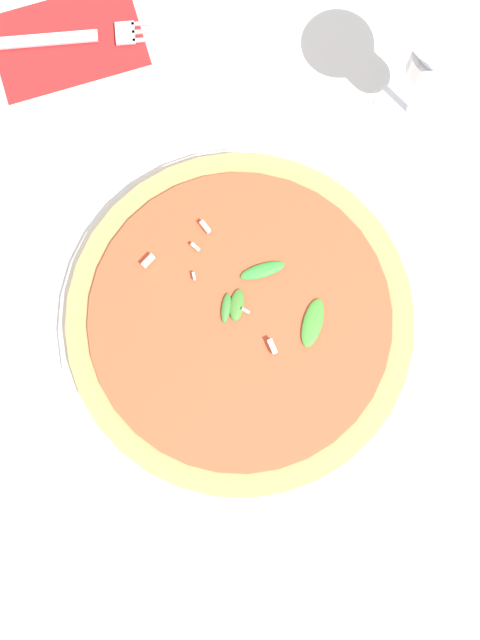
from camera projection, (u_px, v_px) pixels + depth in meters
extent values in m
plane|color=silver|center=(248.00, 295.00, 0.88)|extent=(6.00, 6.00, 0.00)
cylinder|color=silver|center=(240.00, 324.00, 0.87)|extent=(0.35, 0.35, 0.01)
cylinder|color=#B7844C|center=(240.00, 321.00, 0.85)|extent=(0.33, 0.33, 0.02)
cylinder|color=#C64728|center=(240.00, 320.00, 0.84)|extent=(0.29, 0.29, 0.01)
ellipsoid|color=#3D7F2C|center=(313.00, 323.00, 0.83)|extent=(0.04, 0.05, 0.01)
ellipsoid|color=#3D7028|center=(237.00, 305.00, 0.84)|extent=(0.02, 0.03, 0.01)
ellipsoid|color=#38702D|center=(226.00, 308.00, 0.83)|extent=(0.02, 0.03, 0.01)
ellipsoid|color=#328232|center=(263.00, 271.00, 0.84)|extent=(0.04, 0.02, 0.01)
cube|color=#EFE5C6|center=(195.00, 247.00, 0.84)|extent=(0.01, 0.01, 0.01)
cube|color=#EFE5C6|center=(246.00, 311.00, 0.83)|extent=(0.01, 0.01, 0.00)
cube|color=#EFE5C6|center=(148.00, 261.00, 0.84)|extent=(0.01, 0.01, 0.01)
cube|color=#EFE5C6|center=(205.00, 227.00, 0.84)|extent=(0.01, 0.01, 0.01)
cube|color=#EFE5C6|center=(194.00, 276.00, 0.84)|extent=(0.00, 0.01, 0.00)
cube|color=#EFE5C6|center=(272.00, 347.00, 0.82)|extent=(0.01, 0.01, 0.01)
cylinder|color=white|center=(409.00, 110.00, 0.90)|extent=(0.07, 0.07, 0.00)
cylinder|color=white|center=(418.00, 92.00, 0.86)|extent=(0.01, 0.01, 0.09)
cone|color=white|center=(438.00, 50.00, 0.77)|extent=(0.08, 0.08, 0.09)
cylinder|color=white|center=(432.00, 62.00, 0.79)|extent=(0.04, 0.04, 0.03)
cube|color=#B21E1E|center=(68.00, 40.00, 0.91)|extent=(0.16, 0.11, 0.01)
cube|color=silver|center=(39.00, 40.00, 0.91)|extent=(0.12, 0.03, 0.00)
cube|color=silver|center=(125.00, 33.00, 0.91)|extent=(0.02, 0.03, 0.00)
cube|color=silver|center=(151.00, 39.00, 0.91)|extent=(0.04, 0.01, 0.00)
cube|color=silver|center=(150.00, 31.00, 0.91)|extent=(0.04, 0.01, 0.00)
cube|color=silver|center=(149.00, 23.00, 0.91)|extent=(0.04, 0.01, 0.00)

